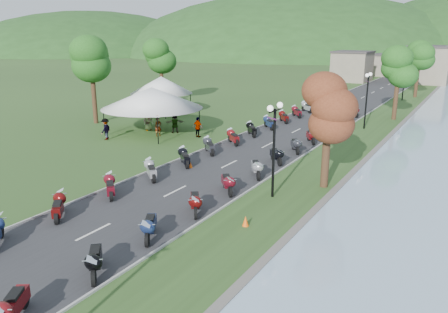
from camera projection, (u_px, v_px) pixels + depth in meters
The scene contains 11 objects.
road at pixel (319, 120), 44.12m from camera, with size 7.00×120.00×0.02m, color #2F2F31.
far_building at pixel (389, 66), 81.57m from camera, with size 18.00×16.00×5.00m, color gray.
moto_row_left at pixel (197, 152), 30.26m from camera, with size 2.60×52.17×1.10m, color #331411, non-canonical shape.
moto_row_right at pixel (267, 161), 28.05m from camera, with size 2.60×44.92×1.10m, color #331411, non-canonical shape.
vendor_tent_main at pixel (152, 110), 37.87m from camera, with size 5.85×5.85×4.00m, color white, non-canonical shape.
vendor_tent_side at pixel (162, 95), 47.02m from camera, with size 4.43×4.43×4.00m, color white, non-canonical shape.
tree_park_left at pixel (92, 71), 41.17m from camera, with size 3.63×3.63×10.09m, color #296D1F, non-canonical shape.
tree_lakeside at pixel (328, 124), 24.02m from camera, with size 2.64×2.64×7.33m, color #296D1F, non-canonical shape.
pedestrian_a at pixel (159, 136), 37.18m from camera, with size 0.59×0.43×1.61m, color slate.
pedestrian_b at pixel (148, 130), 39.49m from camera, with size 0.76×0.42×1.57m, color slate.
pedestrian_c at pixel (106, 140), 36.01m from camera, with size 1.14×0.47×1.77m, color slate.
Camera 1 is at (14.03, -2.21, 8.55)m, focal length 35.00 mm.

